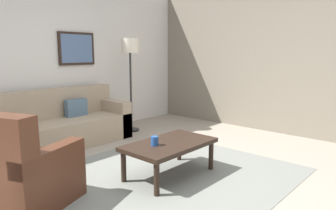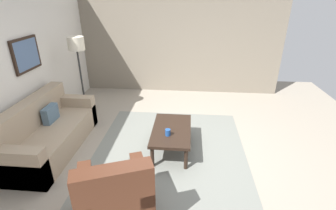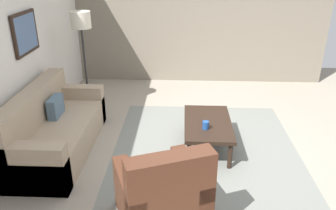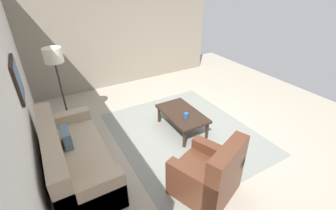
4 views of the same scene
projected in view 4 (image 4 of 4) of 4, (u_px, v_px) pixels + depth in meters
ground_plane at (184, 133)px, 4.72m from camera, size 8.00×8.00×0.00m
rear_partition at (13, 104)px, 2.89m from camera, size 6.00×0.12×2.80m
stone_feature_panel at (124, 33)px, 6.28m from camera, size 0.12×5.20×2.80m
area_rug at (184, 133)px, 4.72m from camera, size 3.04×2.56×0.01m
couch_main at (72, 159)px, 3.62m from camera, size 2.01×0.85×0.88m
armchair_leather at (209, 177)px, 3.29m from camera, size 1.03×1.03×0.95m
coffee_table at (182, 115)px, 4.65m from camera, size 1.10×0.64×0.41m
cup at (186, 116)px, 4.42m from camera, size 0.09×0.09×0.11m
lamp_standing at (55, 65)px, 4.12m from camera, size 0.32×0.32×1.71m
framed_artwork at (17, 79)px, 3.26m from camera, size 0.69×0.04×0.57m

